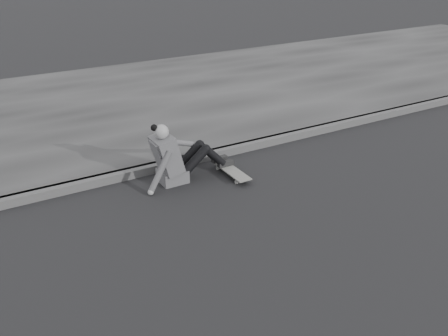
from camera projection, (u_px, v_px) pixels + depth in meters
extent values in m
plane|color=black|center=(379.00, 218.00, 6.05)|extent=(80.00, 80.00, 0.00)
cube|color=#494949|center=(260.00, 143.00, 8.04)|extent=(24.00, 0.16, 0.12)
cube|color=#333333|center=(179.00, 95.00, 10.39)|extent=(24.00, 6.00, 0.12)
cylinder|color=gray|center=(236.00, 182.00, 6.85)|extent=(0.03, 0.05, 0.05)
cylinder|color=gray|center=(246.00, 180.00, 6.92)|extent=(0.03, 0.05, 0.05)
cylinder|color=gray|center=(218.00, 168.00, 7.26)|extent=(0.03, 0.05, 0.05)
cylinder|color=gray|center=(227.00, 166.00, 7.33)|extent=(0.03, 0.05, 0.05)
cube|color=#2C2D2F|center=(241.00, 179.00, 6.88)|extent=(0.16, 0.04, 0.03)
cube|color=#2C2D2F|center=(222.00, 165.00, 7.28)|extent=(0.16, 0.04, 0.03)
cube|color=slate|center=(231.00, 170.00, 7.07)|extent=(0.20, 0.78, 0.02)
cube|color=#515154|center=(173.00, 175.00, 6.89)|extent=(0.36, 0.34, 0.18)
cube|color=#515154|center=(167.00, 154.00, 6.72)|extent=(0.37, 0.40, 0.57)
cube|color=#515154|center=(157.00, 148.00, 6.61)|extent=(0.14, 0.30, 0.20)
cylinder|color=#979797|center=(162.00, 138.00, 6.59)|extent=(0.09, 0.09, 0.08)
sphere|color=#979797|center=(161.00, 132.00, 6.55)|extent=(0.20, 0.20, 0.20)
sphere|color=black|center=(154.00, 128.00, 6.49)|extent=(0.09, 0.09, 0.09)
cylinder|color=black|center=(195.00, 160.00, 6.88)|extent=(0.43, 0.13, 0.39)
cylinder|color=black|center=(190.00, 156.00, 7.02)|extent=(0.43, 0.13, 0.39)
cylinder|color=black|center=(214.00, 156.00, 7.02)|extent=(0.35, 0.11, 0.36)
cylinder|color=black|center=(208.00, 152.00, 7.16)|extent=(0.35, 0.11, 0.36)
sphere|color=black|center=(206.00, 149.00, 6.90)|extent=(0.13, 0.13, 0.13)
sphere|color=black|center=(200.00, 145.00, 7.04)|extent=(0.13, 0.13, 0.13)
cube|color=black|center=(226.00, 163.00, 7.17)|extent=(0.24, 0.08, 0.07)
cube|color=black|center=(219.00, 159.00, 7.31)|extent=(0.24, 0.08, 0.07)
cylinder|color=#515154|center=(160.00, 172.00, 6.52)|extent=(0.38, 0.08, 0.58)
sphere|color=#979797|center=(151.00, 192.00, 6.55)|extent=(0.08, 0.08, 0.08)
cylinder|color=#515154|center=(178.00, 143.00, 6.93)|extent=(0.48, 0.08, 0.21)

